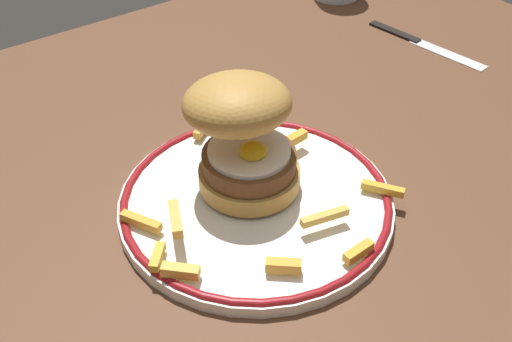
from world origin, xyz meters
TOP-DOWN VIEW (x-y plane):
  - ground_plane at (0.00, 0.00)cm, footprint 110.27×88.30cm
  - dinner_plate at (-2.53, -0.95)cm, footprint 25.98×25.98cm
  - burger at (-2.18, 1.65)cm, footprint 13.23×13.60cm
  - fries_pile at (-4.78, -2.36)cm, footprint 24.15×24.71cm
  - knife at (34.71, 13.06)cm, footprint 4.06×18.03cm

SIDE VIEW (x-z plane):
  - ground_plane at x=0.00cm, z-range -4.00..0.00cm
  - knife at x=34.71cm, z-range -0.09..0.61cm
  - dinner_plate at x=-2.53cm, z-range 0.04..1.64cm
  - fries_pile at x=-4.78cm, z-range 1.03..3.76cm
  - burger at x=-2.18cm, z-range 1.50..13.38cm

